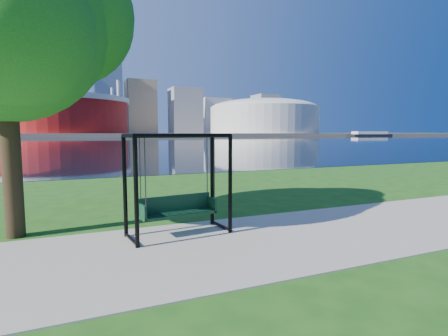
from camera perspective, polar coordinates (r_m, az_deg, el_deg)
ground at (r=7.87m, az=-1.80°, el=-11.60°), size 900.00×900.00×0.00m
path at (r=7.42m, az=-0.36°, el=-12.56°), size 120.00×4.00×0.03m
river at (r=109.06m, az=-21.76°, el=4.14°), size 900.00×180.00×0.02m
far_bank at (r=313.01m, az=-22.74°, el=5.09°), size 900.00×228.00×2.00m
stadium at (r=242.40m, az=-25.10°, el=8.05°), size 83.00×83.00×32.00m
arena at (r=278.77m, az=6.57°, el=8.52°), size 84.00×84.00×26.56m
skyline at (r=328.11m, az=-23.76°, el=11.17°), size 392.00×66.00×96.50m
swing at (r=8.01m, az=-7.50°, el=-3.04°), size 2.38×1.24×2.34m
park_tree at (r=9.47m, az=-32.73°, el=20.59°), size 5.70×5.14×7.07m
barge at (r=271.58m, az=22.70°, el=5.15°), size 33.39×11.18×3.28m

